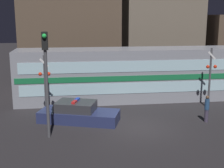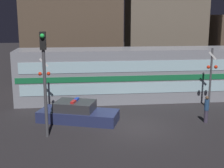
{
  "view_description": "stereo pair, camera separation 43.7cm",
  "coord_description": "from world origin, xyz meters",
  "px_view_note": "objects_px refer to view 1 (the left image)",
  "views": [
    {
      "loc": [
        -3.73,
        -16.56,
        6.31
      ],
      "look_at": [
        -0.97,
        3.99,
        1.76
      ],
      "focal_mm": 50.0,
      "sensor_mm": 36.0,
      "label": 1
    },
    {
      "loc": [
        -3.3,
        -16.61,
        6.31
      ],
      "look_at": [
        -0.97,
        3.99,
        1.76
      ],
      "focal_mm": 50.0,
      "sensor_mm": 36.0,
      "label": 2
    }
  ],
  "objects_px": {
    "pedestrian": "(207,108)",
    "crossing_signal_near": "(210,75)",
    "train": "(138,74)",
    "police_car": "(78,113)",
    "traffic_light_corner": "(46,72)"
  },
  "relations": [
    {
      "from": "pedestrian",
      "to": "police_car",
      "type": "bearing_deg",
      "value": 171.65
    },
    {
      "from": "crossing_signal_near",
      "to": "traffic_light_corner",
      "type": "height_order",
      "value": "traffic_light_corner"
    },
    {
      "from": "police_car",
      "to": "pedestrian",
      "type": "distance_m",
      "value": 7.78
    },
    {
      "from": "pedestrian",
      "to": "crossing_signal_near",
      "type": "bearing_deg",
      "value": 63.3
    },
    {
      "from": "crossing_signal_near",
      "to": "police_car",
      "type": "bearing_deg",
      "value": -169.71
    },
    {
      "from": "train",
      "to": "pedestrian",
      "type": "xyz_separation_m",
      "value": [
        2.98,
        -5.75,
        -1.11
      ]
    },
    {
      "from": "traffic_light_corner",
      "to": "police_car",
      "type": "bearing_deg",
      "value": 55.53
    },
    {
      "from": "police_car",
      "to": "traffic_light_corner",
      "type": "relative_size",
      "value": 0.93
    },
    {
      "from": "pedestrian",
      "to": "crossing_signal_near",
      "type": "relative_size",
      "value": 0.39
    },
    {
      "from": "train",
      "to": "crossing_signal_near",
      "type": "relative_size",
      "value": 4.34
    },
    {
      "from": "pedestrian",
      "to": "crossing_signal_near",
      "type": "xyz_separation_m",
      "value": [
        1.4,
        2.78,
        1.5
      ]
    },
    {
      "from": "police_car",
      "to": "train",
      "type": "bearing_deg",
      "value": 63.13
    },
    {
      "from": "train",
      "to": "traffic_light_corner",
      "type": "relative_size",
      "value": 3.29
    },
    {
      "from": "train",
      "to": "crossing_signal_near",
      "type": "distance_m",
      "value": 5.3
    },
    {
      "from": "train",
      "to": "pedestrian",
      "type": "bearing_deg",
      "value": -62.65
    }
  ]
}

